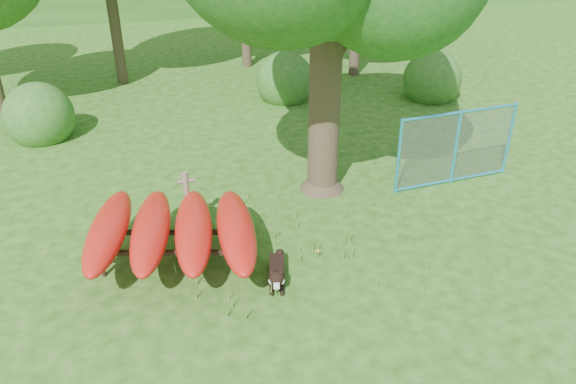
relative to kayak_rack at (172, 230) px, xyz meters
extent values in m
plane|color=#204D0F|center=(1.93, -0.84, -0.72)|extent=(80.00, 80.00, 0.00)
cylinder|color=#392C1F|center=(3.35, 2.16, 1.86)|extent=(0.86, 0.86, 5.17)
cone|color=#392C1F|center=(3.35, 2.16, -0.47)|extent=(1.29, 1.29, 0.52)
cylinder|color=#392C1F|center=(3.93, 2.40, 2.58)|extent=(1.21, 1.12, 1.10)
cylinder|color=#392C1F|center=(2.79, 2.16, 3.00)|extent=(1.23, 0.33, 1.06)
cylinder|color=#665D4C|center=(0.35, 1.18, -0.11)|extent=(0.13, 0.13, 1.22)
cylinder|color=#665D4C|center=(0.35, 1.18, 0.31)|extent=(0.33, 0.11, 0.07)
cylinder|color=black|center=(-1.23, -0.04, -0.50)|extent=(0.09, 0.09, 0.46)
cylinder|color=black|center=(1.08, -0.58, -0.50)|extent=(0.09, 0.09, 0.46)
cylinder|color=black|center=(-1.08, 0.58, -0.50)|extent=(0.09, 0.09, 0.46)
cylinder|color=black|center=(1.23, 0.04, -0.50)|extent=(0.09, 0.09, 0.46)
cube|color=black|center=(-0.07, -0.31, -0.25)|extent=(2.68, 0.70, 0.07)
cube|color=black|center=(0.07, 0.31, -0.25)|extent=(2.68, 0.70, 0.07)
ellipsoid|color=red|center=(-1.06, 0.25, 0.00)|extent=(1.07, 2.80, 0.44)
ellipsoid|color=red|center=(-0.35, 0.08, 0.00)|extent=(0.98, 2.79, 0.44)
ellipsoid|color=red|center=(0.35, -0.08, 0.00)|extent=(0.89, 2.78, 0.44)
ellipsoid|color=red|center=(1.06, -0.25, 0.00)|extent=(0.79, 2.76, 0.44)
cube|color=black|center=(1.67, -0.73, -0.61)|extent=(0.40, 0.71, 0.23)
cube|color=white|center=(1.60, -1.01, -0.62)|extent=(0.24, 0.18, 0.21)
sphere|color=black|center=(1.57, -1.18, -0.44)|extent=(0.25, 0.25, 0.25)
cube|color=white|center=(1.54, -1.30, -0.47)|extent=(0.12, 0.15, 0.09)
sphere|color=white|center=(1.49, -1.18, -0.47)|extent=(0.12, 0.12, 0.12)
sphere|color=white|center=(1.64, -1.22, -0.47)|extent=(0.12, 0.12, 0.12)
cone|color=black|center=(1.51, -1.13, -0.30)|extent=(0.12, 0.13, 0.12)
cone|color=black|center=(1.64, -1.16, -0.30)|extent=(0.09, 0.11, 0.12)
cylinder|color=black|center=(1.49, -1.14, -0.68)|extent=(0.13, 0.30, 0.07)
cylinder|color=black|center=(1.66, -1.17, -0.68)|extent=(0.13, 0.30, 0.07)
sphere|color=black|center=(1.80, -0.39, -0.51)|extent=(0.15, 0.15, 0.15)
torus|color=blue|center=(1.58, -1.11, -0.49)|extent=(0.25, 0.12, 0.24)
cylinder|color=#2AA0C7|center=(4.85, 1.58, 0.13)|extent=(0.08, 0.08, 1.72)
cylinder|color=#2AA0C7|center=(6.28, 1.74, 0.13)|extent=(0.08, 0.08, 1.72)
cylinder|color=#2AA0C7|center=(7.70, 1.89, 0.13)|extent=(0.08, 0.08, 1.72)
cylinder|color=#2AA0C7|center=(6.28, 1.74, 0.95)|extent=(2.85, 0.38, 0.07)
cylinder|color=#2AA0C7|center=(6.28, 1.74, -0.68)|extent=(2.85, 0.38, 0.07)
plane|color=gray|center=(6.28, 1.74, 0.13)|extent=(2.85, 0.31, 2.86)
cylinder|color=#538C2D|center=(2.48, -0.43, -0.64)|extent=(0.02, 0.02, 0.18)
sphere|color=yellow|center=(2.48, -0.43, -0.55)|extent=(0.03, 0.03, 0.03)
sphere|color=yellow|center=(2.51, -0.41, -0.54)|extent=(0.03, 0.03, 0.03)
sphere|color=yellow|center=(2.45, -0.41, -0.56)|extent=(0.03, 0.03, 0.03)
sphere|color=yellow|center=(2.50, -0.46, -0.55)|extent=(0.03, 0.03, 0.03)
sphere|color=yellow|center=(2.46, -0.45, -0.54)|extent=(0.03, 0.03, 0.03)
cylinder|color=#392C1F|center=(-1.07, 11.16, 1.90)|extent=(0.36, 0.36, 5.25)
cylinder|color=#392C1F|center=(3.43, 12.16, 1.20)|extent=(0.36, 0.36, 3.85)
cylinder|color=#392C1F|center=(6.93, 10.16, 1.66)|extent=(0.36, 0.36, 4.76)
sphere|color=#285D1E|center=(-3.07, 6.66, -0.72)|extent=(1.80, 1.80, 1.80)
sphere|color=#285D1E|center=(8.43, 7.16, -0.72)|extent=(1.80, 1.80, 1.80)
sphere|color=#285D1E|center=(3.93, 8.16, -0.72)|extent=(1.80, 1.80, 1.80)
camera|label=1|loc=(0.00, -8.37, 5.17)|focal=35.00mm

